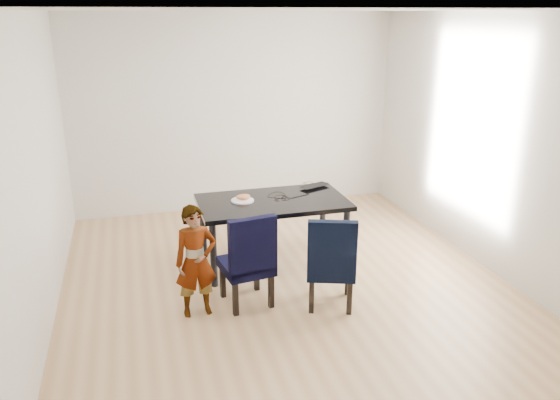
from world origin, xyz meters
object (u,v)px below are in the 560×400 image
object	(u,v)px
chair_right	(331,260)
laptop	(312,185)
plate	(242,201)
chair_left	(246,258)
child	(196,261)
dining_table	(273,232)

from	to	relation	value
chair_right	laptop	size ratio (longest dim) A/B	2.61
plate	chair_left	bearing A→B (deg)	-100.07
child	laptop	size ratio (longest dim) A/B	2.99
child	laptop	xyz separation A→B (m)	(1.52, 1.21, 0.23)
child	laptop	distance (m)	1.95
chair_right	child	bearing A→B (deg)	-167.87
plate	laptop	world-z (taller)	laptop
child	dining_table	bearing A→B (deg)	37.45
chair_left	laptop	world-z (taller)	chair_left
chair_left	chair_right	xyz separation A→B (m)	(0.77, -0.24, -0.01)
plate	laptop	bearing A→B (deg)	18.57
chair_left	child	distance (m)	0.49
dining_table	chair_left	xyz separation A→B (m)	(-0.47, -0.78, 0.10)
dining_table	chair_right	size ratio (longest dim) A/B	1.72
dining_table	chair_right	xyz separation A→B (m)	(0.30, -1.02, 0.09)
chair_right	child	world-z (taller)	child
dining_table	plate	distance (m)	0.50
chair_left	laptop	xyz separation A→B (m)	(1.04, 1.13, 0.29)
dining_table	chair_right	world-z (taller)	chair_right
dining_table	chair_right	bearing A→B (deg)	-73.62
chair_right	plate	xyz separation A→B (m)	(-0.62, 1.07, 0.29)
dining_table	child	world-z (taller)	child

